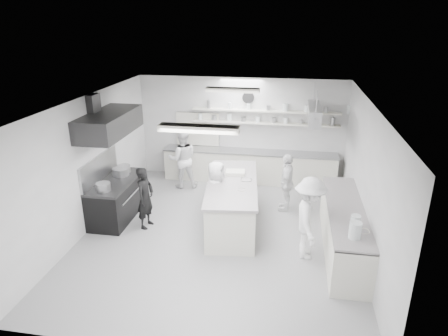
% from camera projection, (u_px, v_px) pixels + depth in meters
% --- Properties ---
extents(floor, '(6.00, 7.00, 0.02)m').
position_uv_depth(floor, '(220.00, 234.00, 9.06)').
color(floor, '#9E9E9F').
rests_on(floor, ground).
extents(ceiling, '(6.00, 7.00, 0.02)m').
position_uv_depth(ceiling, '(219.00, 102.00, 7.99)').
color(ceiling, silver).
rests_on(ceiling, wall_back).
extents(wall_back, '(6.00, 0.04, 3.00)m').
position_uv_depth(wall_back, '(241.00, 129.00, 11.75)').
color(wall_back, silver).
rests_on(wall_back, floor).
extents(wall_front, '(6.00, 0.04, 3.00)m').
position_uv_depth(wall_front, '(172.00, 267.00, 5.30)').
color(wall_front, silver).
rests_on(wall_front, floor).
extents(wall_left, '(0.04, 7.00, 3.00)m').
position_uv_depth(wall_left, '(88.00, 164.00, 9.00)').
color(wall_left, silver).
rests_on(wall_left, floor).
extents(wall_right, '(0.04, 7.00, 3.00)m').
position_uv_depth(wall_right, '(366.00, 181.00, 8.05)').
color(wall_right, silver).
rests_on(wall_right, floor).
extents(stove, '(0.80, 1.80, 0.90)m').
position_uv_depth(stove, '(117.00, 200.00, 9.68)').
color(stove, black).
rests_on(stove, floor).
extents(exhaust_hood, '(0.85, 2.00, 0.50)m').
position_uv_depth(exhaust_hood, '(109.00, 123.00, 9.00)').
color(exhaust_hood, '#2A2A2A').
rests_on(exhaust_hood, wall_left).
extents(back_counter, '(5.00, 0.60, 0.92)m').
position_uv_depth(back_counter, '(249.00, 166.00, 11.79)').
color(back_counter, silver).
rests_on(back_counter, floor).
extents(shelf_lower, '(4.20, 0.26, 0.04)m').
position_uv_depth(shelf_lower, '(265.00, 123.00, 11.43)').
color(shelf_lower, silver).
rests_on(shelf_lower, wall_back).
extents(shelf_upper, '(4.20, 0.26, 0.04)m').
position_uv_depth(shelf_upper, '(265.00, 111.00, 11.30)').
color(shelf_upper, silver).
rests_on(shelf_upper, wall_back).
extents(pass_through_window, '(1.30, 0.04, 1.00)m').
position_uv_depth(pass_through_window, '(198.00, 129.00, 11.95)').
color(pass_through_window, black).
rests_on(pass_through_window, wall_back).
extents(wall_clock, '(0.32, 0.05, 0.32)m').
position_uv_depth(wall_clock, '(248.00, 97.00, 11.34)').
color(wall_clock, silver).
rests_on(wall_clock, wall_back).
extents(right_counter, '(0.74, 3.30, 0.94)m').
position_uv_depth(right_counter, '(344.00, 230.00, 8.29)').
color(right_counter, silver).
rests_on(right_counter, floor).
extents(pot_rack, '(0.30, 1.60, 0.40)m').
position_uv_depth(pot_rack, '(314.00, 114.00, 10.13)').
color(pot_rack, '#9E9FA2').
rests_on(pot_rack, ceiling).
extents(light_fixture_front, '(1.30, 0.25, 0.10)m').
position_uv_depth(light_fixture_front, '(199.00, 128.00, 6.35)').
color(light_fixture_front, silver).
rests_on(light_fixture_front, ceiling).
extents(light_fixture_rear, '(1.30, 0.25, 0.10)m').
position_uv_depth(light_fixture_rear, '(233.00, 90.00, 9.67)').
color(light_fixture_rear, silver).
rests_on(light_fixture_rear, ceiling).
extents(prep_island, '(1.34, 2.88, 1.02)m').
position_uv_depth(prep_island, '(232.00, 204.00, 9.32)').
color(prep_island, silver).
rests_on(prep_island, floor).
extents(stove_pot, '(0.40, 0.40, 0.23)m').
position_uv_depth(stove_pot, '(121.00, 173.00, 9.79)').
color(stove_pot, '#9E9FA2').
rests_on(stove_pot, stove).
extents(cook_stove, '(0.44, 0.59, 1.46)m').
position_uv_depth(cook_stove, '(145.00, 198.00, 9.13)').
color(cook_stove, black).
rests_on(cook_stove, floor).
extents(cook_back, '(0.98, 0.87, 1.70)m').
position_uv_depth(cook_back, '(183.00, 159.00, 11.26)').
color(cook_back, white).
rests_on(cook_back, floor).
extents(cook_island_left, '(0.55, 0.78, 1.51)m').
position_uv_depth(cook_island_left, '(217.00, 192.00, 9.34)').
color(cook_island_left, white).
rests_on(cook_island_left, floor).
extents(cook_island_right, '(0.44, 0.90, 1.48)m').
position_uv_depth(cook_island_right, '(287.00, 182.00, 9.95)').
color(cook_island_right, white).
rests_on(cook_island_right, floor).
extents(cook_right, '(0.69, 1.14, 1.71)m').
position_uv_depth(cook_right, '(309.00, 218.00, 7.94)').
color(cook_right, white).
rests_on(cook_right, floor).
extents(bowl_island_a, '(0.29, 0.29, 0.07)m').
position_uv_depth(bowl_island_a, '(246.00, 181.00, 9.24)').
color(bowl_island_a, '#9E9FA2').
rests_on(bowl_island_a, prep_island).
extents(bowl_island_b, '(0.22, 0.22, 0.06)m').
position_uv_depth(bowl_island_b, '(242.00, 191.00, 8.71)').
color(bowl_island_b, silver).
rests_on(bowl_island_b, prep_island).
extents(bowl_right, '(0.23, 0.23, 0.05)m').
position_uv_depth(bowl_right, '(363.00, 232.00, 7.22)').
color(bowl_right, silver).
rests_on(bowl_right, right_counter).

